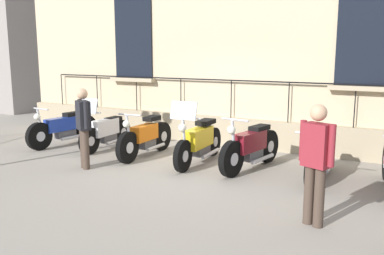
% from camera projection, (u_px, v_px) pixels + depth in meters
% --- Properties ---
extents(ground_plane, '(60.00, 60.00, 0.00)m').
position_uv_depth(ground_plane, '(194.00, 164.00, 8.91)').
color(ground_plane, gray).
extents(building_facade, '(0.82, 13.89, 6.48)m').
position_uv_depth(building_facade, '(239.00, 21.00, 10.40)').
color(building_facade, '#C6B28E').
rests_on(building_facade, ground_plane).
extents(motorcycle_blue, '(2.15, 0.58, 1.02)m').
position_uv_depth(motorcycle_blue, '(63.00, 129.00, 10.66)').
color(motorcycle_blue, black).
rests_on(motorcycle_blue, ground_plane).
extents(motorcycle_white, '(1.90, 0.56, 1.31)m').
position_uv_depth(motorcycle_white, '(106.00, 132.00, 10.19)').
color(motorcycle_white, black).
rests_on(motorcycle_white, ground_plane).
extents(motorcycle_orange, '(2.09, 0.58, 1.06)m').
position_uv_depth(motorcycle_orange, '(145.00, 138.00, 9.47)').
color(motorcycle_orange, black).
rests_on(motorcycle_orange, ground_plane).
extents(motorcycle_yellow, '(2.18, 0.67, 1.41)m').
position_uv_depth(motorcycle_yellow, '(199.00, 142.00, 8.86)').
color(motorcycle_yellow, black).
rests_on(motorcycle_yellow, ground_plane).
extents(motorcycle_maroon, '(2.12, 0.70, 1.12)m').
position_uv_depth(motorcycle_maroon, '(251.00, 147.00, 8.42)').
color(motorcycle_maroon, black).
rests_on(motorcycle_maroon, ground_plane).
extents(motorcycle_black, '(2.01, 0.69, 0.97)m').
position_uv_depth(motorcycle_black, '(319.00, 157.00, 7.81)').
color(motorcycle_black, black).
rests_on(motorcycle_black, ground_plane).
extents(pedestrian_standing, '(0.38, 0.47, 1.65)m').
position_uv_depth(pedestrian_standing, '(84.00, 124.00, 8.40)').
color(pedestrian_standing, '#47382D').
rests_on(pedestrian_standing, ground_plane).
extents(pedestrian_walking, '(0.33, 0.50, 1.68)m').
position_uv_depth(pedestrian_walking, '(316.00, 158.00, 5.57)').
color(pedestrian_walking, '#47382D').
rests_on(pedestrian_walking, ground_plane).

